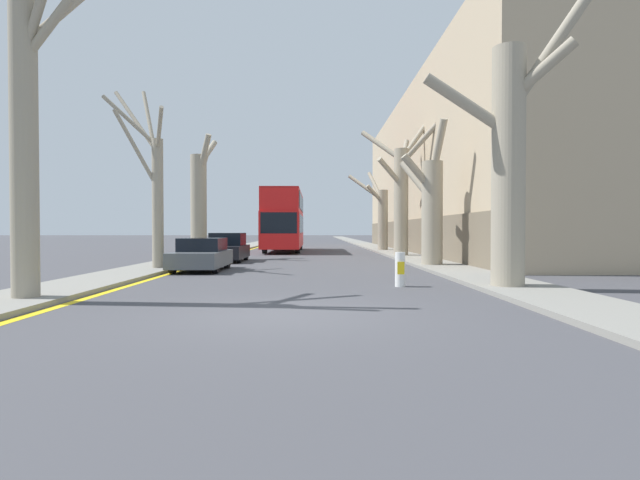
% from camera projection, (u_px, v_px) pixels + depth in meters
% --- Properties ---
extents(ground_plane, '(300.00, 300.00, 0.00)m').
position_uv_depth(ground_plane, '(282.00, 315.00, 9.32)').
color(ground_plane, '#424247').
extents(sidewalk_left, '(2.22, 120.00, 0.12)m').
position_uv_depth(sidewalk_left, '(259.00, 243.00, 59.25)').
color(sidewalk_left, gray).
rests_on(sidewalk_left, ground).
extents(sidewalk_right, '(2.22, 120.00, 0.12)m').
position_uv_depth(sidewalk_right, '(360.00, 243.00, 59.37)').
color(sidewalk_right, gray).
rests_on(sidewalk_right, ground).
extents(building_facade_right, '(10.08, 39.03, 11.56)m').
position_uv_depth(building_facade_right, '(470.00, 174.00, 36.95)').
color(building_facade_right, tan).
rests_on(building_facade_right, ground).
extents(kerb_line_stripe, '(0.24, 120.00, 0.01)m').
position_uv_depth(kerb_line_stripe, '(270.00, 244.00, 59.26)').
color(kerb_line_stripe, yellow).
rests_on(kerb_line_stripe, ground).
extents(street_tree_left_0, '(3.03, 2.90, 8.73)m').
position_uv_depth(street_tree_left_0, '(30.00, 110.00, 10.93)').
color(street_tree_left_0, gray).
rests_on(street_tree_left_0, ground).
extents(street_tree_left_1, '(2.91, 3.27, 7.45)m').
position_uv_depth(street_tree_left_1, '(153.00, 185.00, 19.56)').
color(street_tree_left_1, gray).
rests_on(street_tree_left_1, ground).
extents(street_tree_left_2, '(1.37, 2.77, 6.76)m').
position_uv_depth(street_tree_left_2, '(199.00, 201.00, 27.22)').
color(street_tree_left_2, gray).
rests_on(street_tree_left_2, ground).
extents(street_tree_right_0, '(4.21, 1.52, 7.57)m').
position_uv_depth(street_tree_right_0, '(510.00, 157.00, 13.11)').
color(street_tree_right_0, gray).
rests_on(street_tree_right_0, ground).
extents(street_tree_right_1, '(1.87, 2.82, 6.21)m').
position_uv_depth(street_tree_right_1, '(431.00, 207.00, 21.42)').
color(street_tree_right_1, gray).
rests_on(street_tree_right_1, ground).
extents(street_tree_right_2, '(3.95, 4.46, 7.90)m').
position_uv_depth(street_tree_right_2, '(401.00, 192.00, 29.40)').
color(street_tree_right_2, gray).
rests_on(street_tree_right_2, ground).
extents(street_tree_right_3, '(2.94, 3.15, 6.25)m').
position_uv_depth(street_tree_right_3, '(381.00, 215.00, 37.73)').
color(street_tree_right_3, gray).
rests_on(street_tree_right_3, ground).
extents(double_decker_bus, '(2.62, 11.32, 4.42)m').
position_uv_depth(double_decker_bus, '(284.00, 218.00, 37.34)').
color(double_decker_bus, red).
rests_on(double_decker_bus, ground).
extents(parked_car_0, '(1.81, 3.95, 1.28)m').
position_uv_depth(parked_car_0, '(202.00, 255.00, 19.56)').
color(parked_car_0, '#4C5156').
rests_on(parked_car_0, ground).
extents(parked_car_1, '(1.78, 3.95, 1.45)m').
position_uv_depth(parked_car_1, '(227.00, 248.00, 25.29)').
color(parked_car_1, black).
rests_on(parked_car_1, ground).
extents(traffic_bollard, '(0.28, 0.29, 0.97)m').
position_uv_depth(traffic_bollard, '(400.00, 269.00, 14.01)').
color(traffic_bollard, white).
rests_on(traffic_bollard, ground).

